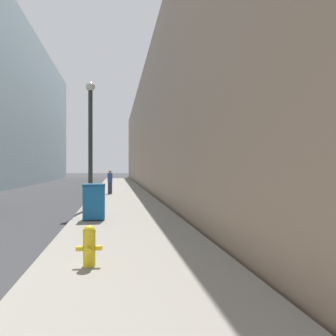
% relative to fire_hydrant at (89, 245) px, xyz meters
% --- Properties ---
extents(sidewalk_right, '(3.69, 60.00, 0.13)m').
position_rel_fire_hydrant_xyz_m(sidewalk_right, '(0.83, 16.22, -0.44)').
color(sidewalk_right, gray).
rests_on(sidewalk_right, ground).
extents(building_right_stone, '(12.00, 60.00, 10.25)m').
position_rel_fire_hydrant_xyz_m(building_right_stone, '(8.77, 24.22, 4.63)').
color(building_right_stone, '#9E7F66').
rests_on(building_right_stone, ground).
extents(fire_hydrant, '(0.45, 0.34, 0.72)m').
position_rel_fire_hydrant_xyz_m(fire_hydrant, '(0.00, 0.00, 0.00)').
color(fire_hydrant, yellow).
rests_on(fire_hydrant, sidewalk_right).
extents(trash_bin, '(0.71, 0.69, 1.18)m').
position_rel_fire_hydrant_xyz_m(trash_bin, '(-0.25, 5.20, 0.23)').
color(trash_bin, '#19609E').
rests_on(trash_bin, sidewalk_right).
extents(lamppost, '(0.38, 0.38, 5.34)m').
position_rel_fire_hydrant_xyz_m(lamppost, '(-0.60, 8.33, 2.46)').
color(lamppost, '#2D332D').
rests_on(lamppost, sidewalk_right).
extents(pedestrian_on_sidewalk, '(0.31, 0.20, 1.56)m').
position_rel_fire_hydrant_xyz_m(pedestrian_on_sidewalk, '(0.09, 15.82, 0.41)').
color(pedestrian_on_sidewalk, '#2D3347').
rests_on(pedestrian_on_sidewalk, sidewalk_right).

